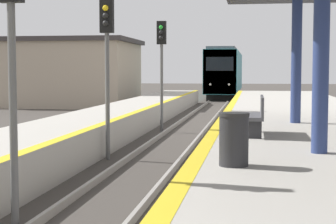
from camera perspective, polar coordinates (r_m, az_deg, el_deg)
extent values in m
cube|color=black|center=(52.95, 5.86, 1.90)|extent=(2.24, 16.84, 0.55)
cube|color=teal|center=(52.90, 5.88, 4.11)|extent=(2.63, 18.71, 3.53)
cube|color=gold|center=(43.64, 5.27, 4.08)|extent=(2.58, 0.16, 3.46)
cube|color=black|center=(43.58, 5.27, 4.90)|extent=(2.10, 0.06, 1.06)
cube|color=#59595E|center=(52.93, 5.89, 6.15)|extent=(2.24, 17.78, 0.24)
sphere|color=white|center=(43.65, 4.31, 2.81)|extent=(0.18, 0.18, 0.18)
sphere|color=white|center=(43.56, 6.21, 2.80)|extent=(0.18, 0.18, 0.18)
cylinder|color=#595959|center=(8.78, -15.45, -0.62)|extent=(0.12, 0.12, 3.46)
cylinder|color=#595959|center=(15.40, -6.17, 1.55)|extent=(0.12, 0.12, 3.46)
cube|color=black|center=(15.45, -6.23, 9.66)|extent=(0.36, 0.20, 0.90)
sphere|color=yellow|center=(15.34, -6.37, 10.46)|extent=(0.16, 0.16, 0.16)
sphere|color=black|center=(15.32, -6.36, 9.70)|extent=(0.16, 0.16, 0.16)
sphere|color=black|center=(15.30, -6.36, 8.95)|extent=(0.16, 0.16, 0.16)
cylinder|color=#595959|center=(22.05, -0.66, 2.40)|extent=(0.12, 0.12, 3.46)
cube|color=black|center=(22.09, -0.66, 8.06)|extent=(0.36, 0.20, 0.90)
sphere|color=green|center=(21.97, -0.72, 8.61)|extent=(0.16, 0.16, 0.16)
sphere|color=black|center=(21.96, -0.72, 8.08)|extent=(0.16, 0.16, 0.16)
sphere|color=black|center=(21.95, -0.72, 7.55)|extent=(0.16, 0.16, 0.16)
cylinder|color=navy|center=(10.69, 15.29, 6.08)|extent=(0.30, 0.30, 3.79)
cylinder|color=navy|center=(16.70, 12.91, 5.42)|extent=(0.30, 0.30, 3.79)
cylinder|color=#262628|center=(9.05, 6.70, -2.96)|extent=(0.47, 0.47, 0.80)
cylinder|color=#262626|center=(9.00, 6.72, -0.25)|extent=(0.49, 0.49, 0.06)
cube|color=#4C4C51|center=(13.42, 8.71, -0.44)|extent=(0.44, 1.79, 0.08)
cube|color=#4C4C51|center=(13.40, 9.54, 0.66)|extent=(0.06, 1.79, 0.44)
cube|color=#262628|center=(12.73, 8.70, -1.78)|extent=(0.35, 0.08, 0.40)
cube|color=#262628|center=(14.15, 8.70, -1.18)|extent=(0.35, 0.08, 0.40)
cube|color=tan|center=(39.52, -11.00, 3.74)|extent=(10.07, 7.29, 4.27)
cube|color=#383333|center=(39.57, -11.04, 7.06)|extent=(10.58, 7.66, 0.30)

